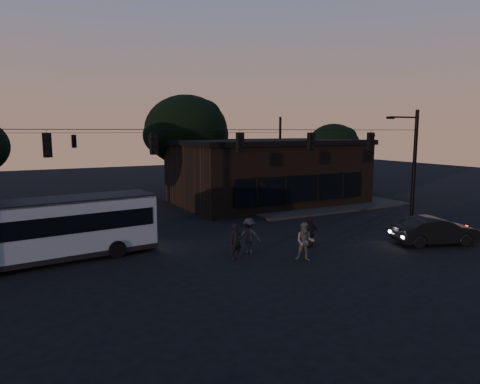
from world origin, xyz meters
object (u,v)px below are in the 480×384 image
bus (41,228)px  pedestrian_a (236,241)px  pedestrian_b (305,242)px  pedestrian_c (310,233)px  building (267,171)px  car (436,231)px  pedestrian_d (249,236)px

bus → pedestrian_a: (8.27, -3.73, -0.81)m
bus → pedestrian_b: bus is taller
pedestrian_b → pedestrian_c: 2.34m
building → pedestrian_a: building is taller
car → pedestrian_c: size_ratio=2.88×
pedestrian_d → building: bearing=-94.3°
pedestrian_a → pedestrian_b: bearing=-33.5°
pedestrian_c → building: bearing=-104.5°
bus → pedestrian_a: bearing=-30.0°
bus → pedestrian_c: (12.66, -3.82, -0.87)m
pedestrian_d → pedestrian_b: bearing=157.7°
car → pedestrian_c: bearing=86.2°
pedestrian_c → pedestrian_d: 3.43m
pedestrian_c → pedestrian_a: bearing=6.8°
pedestrian_a → pedestrian_c: (4.39, -0.10, -0.06)m
building → pedestrian_d: 15.94m
pedestrian_b → pedestrian_c: size_ratio=1.16×
car → pedestrian_a: bearing=94.3°
building → pedestrian_a: 16.96m
pedestrian_a → building: bearing=52.6°
bus → pedestrian_c: 13.25m
car → pedestrian_c: 6.98m
pedestrian_b → pedestrian_c: bearing=84.3°
building → pedestrian_d: size_ratio=8.56×
building → pedestrian_c: size_ratio=9.71×
pedestrian_c → bus: bearing=-8.8°
building → pedestrian_b: size_ratio=8.34×
car → pedestrian_a: 11.19m
pedestrian_a → pedestrian_d: pedestrian_d is taller
pedestrian_d → car: bearing=-167.9°
bus → car: bearing=-24.4°
bus → car: (19.12, -6.46, -0.91)m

